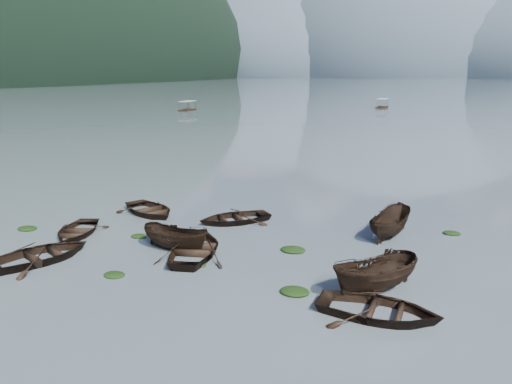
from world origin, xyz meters
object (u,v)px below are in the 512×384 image
(rowboat_0, at_px, (77,234))
(pontoon_left, at_px, (188,111))
(rowboat_3, at_px, (197,255))
(pontoon_centre, at_px, (382,108))

(rowboat_0, bearing_deg, pontoon_left, 95.41)
(rowboat_0, relative_size, rowboat_3, 0.85)
(pontoon_centre, bearing_deg, pontoon_left, -147.33)
(rowboat_0, distance_m, pontoon_centre, 108.74)
(rowboat_3, height_order, pontoon_centre, pontoon_centre)
(rowboat_0, relative_size, pontoon_left, 0.73)
(rowboat_3, height_order, pontoon_left, pontoon_left)
(pontoon_left, height_order, pontoon_centre, pontoon_centre)
(rowboat_3, relative_size, pontoon_left, 0.86)
(pontoon_left, distance_m, pontoon_centre, 48.74)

